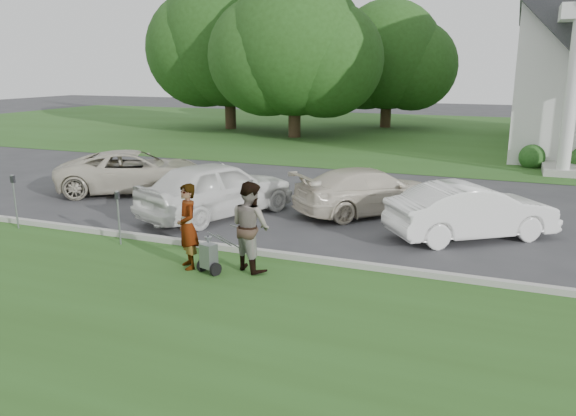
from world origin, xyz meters
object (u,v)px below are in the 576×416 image
Objects in this scene: car_a at (135,171)px; car_b at (217,188)px; tree_back at (388,60)px; car_c at (370,191)px; person_left at (188,227)px; parking_meter_near at (118,211)px; striping_cart at (209,257)px; tree_left at (294,52)px; car_d at (472,211)px; tree_far at (229,45)px; person_right at (250,227)px; parking_meter_far at (15,195)px.

car_b is at bearing -144.15° from car_a.
tree_back is 25.45m from car_c.
parking_meter_near is (-2.43, 0.79, -0.08)m from person_left.
striping_cart is at bearing -84.65° from tree_back.
car_d is at bearing -56.97° from tree_left.
person_left reaches higher than car_b.
person_left is at bearing -174.65° from striping_cart.
tree_far reaches higher than car_d.
person_right is (7.61, -22.37, -4.15)m from tree_left.
tree_left reaches higher than parking_meter_near.
tree_back is at bearing 137.43° from person_left.
person_right is 4.70m from car_b.
parking_meter_far is (-6.49, 1.07, 0.55)m from striping_cart.
person_right is (0.72, 0.54, 0.58)m from striping_cart.
parking_meter_near reaches higher than striping_cart.
car_b is (0.89, 3.35, -0.03)m from parking_meter_near.
parking_meter_far is at bearing 23.65° from person_right.
car_b reaches higher than striping_cart.
tree_left is at bearing -28.83° from car_a.
parking_meter_far is (-7.21, 0.53, -0.03)m from person_right.
tree_back is 26.92m from car_b.
car_a is (-3.50, -24.77, -4.01)m from tree_back.
car_a is at bearing 177.20° from person_left.
person_right is at bearing -61.78° from tree_far.
tree_far is 2.71× the size of car_d.
tree_left is at bearing -43.35° from person_right.
tree_left is 7.16× the size of parking_meter_far.
tree_far is 29.18m from person_right.
tree_left is 2.05× the size of car_a.
person_right reaches higher than striping_cart.
person_right is 0.40× the size of car_b.
car_a is (0.50, -16.77, -4.39)m from tree_left.
car_b is (4.36, 3.21, -0.11)m from parking_meter_far.
parking_meter_far is (-5.91, 0.93, 0.01)m from person_left.
person_right is at bearing -83.22° from tree_back.
tree_far reaches higher than striping_cart.
car_a is at bearing -88.28° from tree_left.
striping_cart is 6.83m from car_d.
parking_meter_far is at bearing 76.80° from car_c.
car_b is 4.51m from car_c.
car_b is at bearing -63.53° from tree_far.
tree_left is at bearing 125.46° from striping_cart.
tree_far reaches higher than car_b.
tree_back is 31.35m from striping_cart.
tree_left is at bearing -3.22° from car_d.
tree_far reaches higher than person_right.
person_left is (-0.58, 0.14, 0.55)m from striping_cart.
person_right is at bearing 60.24° from person_left.
parking_meter_near is 3.46m from car_b.
car_b is at bearing 71.10° from car_c.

